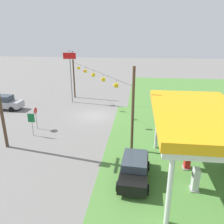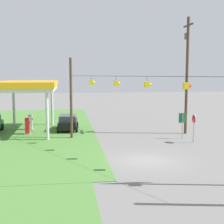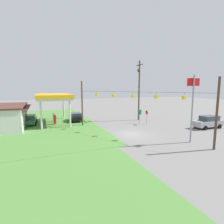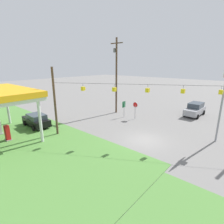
{
  "view_description": "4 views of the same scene",
  "coord_description": "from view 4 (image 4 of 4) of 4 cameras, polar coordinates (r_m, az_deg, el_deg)",
  "views": [
    {
      "loc": [
        25.81,
        5.35,
        9.64
      ],
      "look_at": [
        3.16,
        2.61,
        1.7
      ],
      "focal_mm": 35.0,
      "sensor_mm": 36.0,
      "label": 1
    },
    {
      "loc": [
        -20.48,
        5.24,
        5.93
      ],
      "look_at": [
        5.27,
        1.63,
        2.77
      ],
      "focal_mm": 50.0,
      "sensor_mm": 36.0,
      "label": 2
    },
    {
      "loc": [
        -20.5,
        11.31,
        6.32
      ],
      "look_at": [
        2.96,
        1.8,
        2.81
      ],
      "focal_mm": 28.0,
      "sensor_mm": 36.0,
      "label": 3
    },
    {
      "loc": [
        -8.37,
        14.92,
        7.73
      ],
      "look_at": [
        3.25,
        1.47,
        2.79
      ],
      "focal_mm": 28.0,
      "sensor_mm": 36.0,
      "label": 4
    }
  ],
  "objects": [
    {
      "name": "fuel_pump_near",
      "position": [
        21.12,
        -30.98,
        -6.0
      ],
      "size": [
        0.71,
        0.56,
        1.64
      ],
      "color": "gray",
      "rests_on": "ground"
    },
    {
      "name": "signal_span_gantry",
      "position": [
        17.49,
        11.35,
        3.4
      ],
      "size": [
        16.99,
        10.24,
        7.43
      ],
      "color": "#4C3828",
      "rests_on": "ground"
    },
    {
      "name": "utility_pole_main",
      "position": [
        27.64,
        1.39,
        12.69
      ],
      "size": [
        2.2,
        0.44,
        11.45
      ],
      "color": "#4C3828",
      "rests_on": "ground"
    },
    {
      "name": "car_at_pumps_front",
      "position": [
        24.02,
        -23.5,
        -2.38
      ],
      "size": [
        4.52,
        2.28,
        1.65
      ],
      "rotation": [
        0.0,
        0.0,
        -0.05
      ],
      "color": "black",
      "rests_on": "ground"
    },
    {
      "name": "car_on_crossroad",
      "position": [
        29.6,
        25.49,
        0.86
      ],
      "size": [
        2.18,
        4.88,
        1.96
      ],
      "rotation": [
        0.0,
        0.0,
        1.55
      ],
      "color": "#9E9EA3",
      "rests_on": "ground"
    },
    {
      "name": "route_sign",
      "position": [
        25.71,
        3.91,
        1.97
      ],
      "size": [
        0.1,
        0.7,
        2.4
      ],
      "color": "gray",
      "rests_on": "ground"
    },
    {
      "name": "stop_sign_overhead",
      "position": [
        19.88,
        32.65,
        6.3
      ],
      "size": [
        0.22,
        2.01,
        7.77
      ],
      "color": "gray",
      "rests_on": "ground"
    },
    {
      "name": "stop_sign_roadside",
      "position": [
        25.01,
        7.61,
        1.72
      ],
      "size": [
        0.8,
        0.08,
        2.5
      ],
      "rotation": [
        0.0,
        0.0,
        3.14
      ],
      "color": "#99999E",
      "rests_on": "ground"
    },
    {
      "name": "ground_plane",
      "position": [
        18.77,
        10.65,
        -9.06
      ],
      "size": [
        160.0,
        160.0,
        0.0
      ],
      "primitive_type": "plane",
      "color": "slate"
    }
  ]
}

